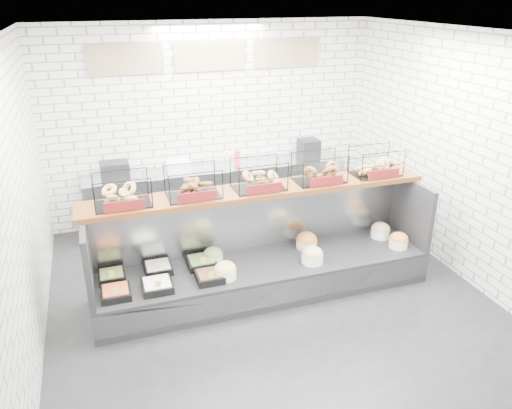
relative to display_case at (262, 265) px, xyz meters
name	(u,v)px	position (x,y,z in m)	size (l,w,h in m)	color
ground	(273,304)	(0.01, -0.34, -0.33)	(5.50, 5.50, 0.00)	black
room_shell	(257,119)	(0.01, 0.26, 1.73)	(5.02, 5.51, 3.01)	white
display_case	(262,265)	(0.00, 0.00, 0.00)	(4.00, 0.90, 1.20)	black
bagel_shelf	(259,179)	(0.01, 0.17, 1.05)	(4.10, 0.50, 0.40)	#49250F
prep_counter	(219,193)	(0.00, 2.08, 0.14)	(4.00, 0.60, 1.20)	#93969B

